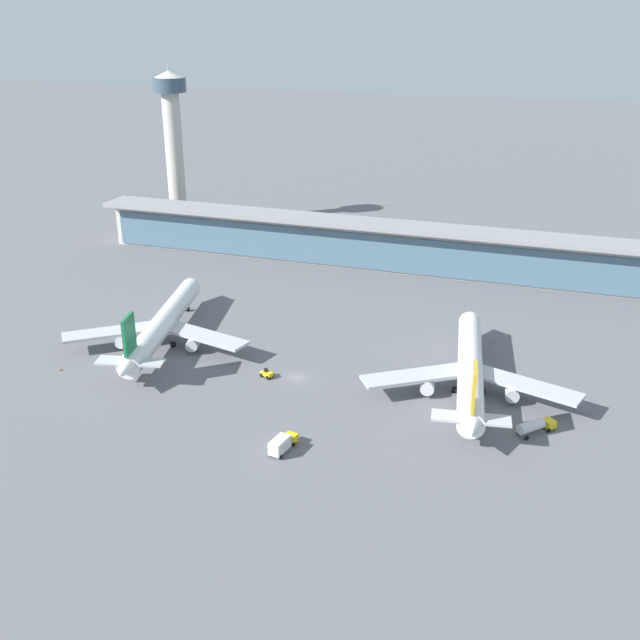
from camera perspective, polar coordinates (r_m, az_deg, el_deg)
ground_plane at (r=165.50m, az=-1.86°, el=-4.47°), size 1200.00×1200.00×0.00m
airliner_left_stand at (r=183.93m, az=-12.11°, el=-0.36°), size 45.10×59.52×15.98m
airliner_centre_stand at (r=161.10m, az=11.52°, el=-3.75°), size 45.71×59.95×15.98m
service_truck_near_nose_yellow at (r=138.76m, az=-2.96°, el=-9.51°), size 3.51×7.59×3.10m
service_truck_under_wing_yellow at (r=149.82m, az=16.24°, el=-7.85°), size 7.47×7.86×2.95m
service_truck_mid_apron_yellow at (r=165.66m, az=-4.14°, el=-4.15°), size 3.29×2.66×2.05m
terminal_building at (r=233.70m, az=4.99°, el=5.81°), size 193.47×12.80×15.20m
control_tower at (r=282.87m, az=-11.27°, el=13.78°), size 12.00×12.00×61.22m
safety_cone_alpha at (r=178.73m, az=-19.40°, el=-3.57°), size 0.62×0.62×0.70m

